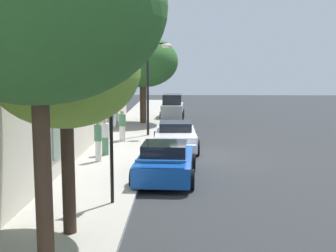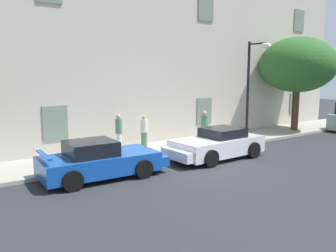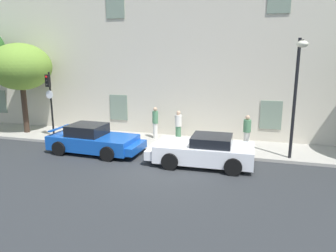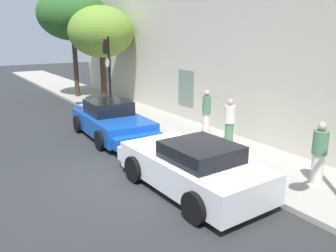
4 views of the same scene
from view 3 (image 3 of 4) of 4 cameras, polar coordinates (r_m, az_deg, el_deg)
The scene contains 11 objects.
ground_plane at distance 13.66m, azimuth -0.73°, elevation -7.69°, with size 80.00×80.00×0.00m, color #2B2D30.
sidewalk at distance 17.02m, azimuth 2.80°, elevation -3.25°, with size 60.00×3.01×0.14m, color #A8A399.
building_facade at distance 19.75m, azimuth 5.37°, elevation 17.50°, with size 32.60×4.33×12.75m.
sportscar_red_lead at distance 16.08m, azimuth -12.71°, elevation -2.53°, with size 4.64×2.30×1.38m.
sportscar_yellow_flank at distance 14.11m, azimuth 5.82°, elevation -4.45°, with size 4.62×2.23×1.34m.
tree_far_end at distance 20.55m, azimuth -24.71°, elevation 9.50°, with size 3.46×3.46×5.21m.
traffic_light at distance 18.64m, azimuth -20.28°, elevation 5.40°, with size 0.44×0.36×3.64m.
street_lamp at distance 14.54m, azimuth 22.07°, elevation 8.07°, with size 0.44×1.42×5.27m.
pedestrian_admiring at distance 17.29m, azimuth 1.84°, elevation 0.10°, with size 0.50×0.50×1.64m.
pedestrian_strolling at distance 17.70m, azimuth -2.27°, elevation 0.67°, with size 0.35×0.35×1.76m.
pedestrian_bystander at distance 16.54m, azimuth 13.84°, elevation -0.89°, with size 0.44×0.44×1.63m.
Camera 3 is at (3.66, -12.25, 4.82)m, focal length 34.32 mm.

